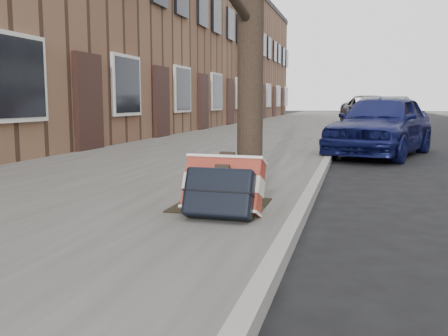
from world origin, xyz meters
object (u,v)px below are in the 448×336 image
(suitcase_navy, at_px, (219,193))
(car_near_mid, at_px, (382,116))
(suitcase_red, at_px, (223,185))
(car_near_front, at_px, (382,125))

(suitcase_navy, height_order, car_near_mid, car_near_mid)
(suitcase_red, relative_size, car_near_mid, 0.17)
(suitcase_red, distance_m, car_near_front, 6.81)
(suitcase_navy, bearing_deg, car_near_mid, 83.69)
(car_near_front, distance_m, car_near_mid, 6.27)
(car_near_front, relative_size, car_near_mid, 0.97)
(suitcase_red, bearing_deg, suitcase_navy, -81.96)
(suitcase_red, relative_size, suitcase_navy, 1.16)
(suitcase_red, height_order, car_near_front, car_near_front)
(car_near_mid, bearing_deg, suitcase_navy, -84.68)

